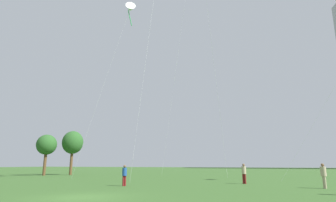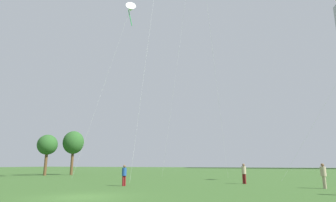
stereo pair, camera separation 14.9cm
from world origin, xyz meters
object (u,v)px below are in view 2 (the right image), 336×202
person_standing_2 (124,174)px  park_tree_2 (47,145)px  person_standing_0 (244,172)px  person_standing_3 (323,174)px  kite_flying_0 (130,9)px  park_tree_0 (73,143)px

person_standing_2 → park_tree_2: bearing=86.5°
person_standing_0 → person_standing_3: person_standing_3 is taller
park_tree_2 → kite_flying_0: bearing=-14.1°
kite_flying_0 → park_tree_0: 23.64m
person_standing_2 → kite_flying_0: kite_flying_0 is taller
person_standing_2 → park_tree_2: (-22.27, 13.99, 3.70)m
park_tree_0 → park_tree_2: bearing=-126.7°
person_standing_2 → kite_flying_0: (-5.62, 9.80, 21.55)m
person_standing_2 → park_tree_0: park_tree_0 is taller
person_standing_2 → park_tree_0: bearing=77.9°
kite_flying_0 → park_tree_2: bearing=165.9°
kite_flying_0 → park_tree_2: size_ratio=3.71×
park_tree_0 → park_tree_2: size_ratio=1.13×
person_standing_0 → park_tree_2: (-30.97, 7.78, 3.64)m
kite_flying_0 → park_tree_0: size_ratio=3.30×
person_standing_0 → park_tree_0: size_ratio=0.25×
person_standing_0 → park_tree_0: 30.91m
person_standing_2 → kite_flying_0: 24.33m
person_standing_0 → person_standing_3: bearing=-7.8°
person_standing_0 → park_tree_2: size_ratio=0.28×
person_standing_3 → park_tree_2: (-36.97, 10.76, 3.63)m
park_tree_0 → person_standing_2: bearing=-40.8°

